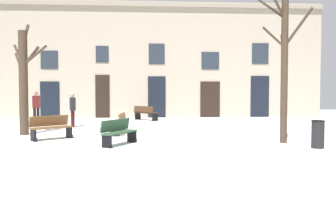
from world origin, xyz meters
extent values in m
plane|color=white|center=(0.00, 0.00, 0.00)|extent=(34.65, 34.65, 0.00)
cube|color=tan|center=(0.00, 9.91, 3.77)|extent=(21.65, 0.40, 7.55)
cube|color=gray|center=(0.00, 9.66, 7.30)|extent=(21.65, 0.30, 0.24)
cube|color=black|center=(-7.06, 9.69, 1.17)|extent=(1.20, 0.08, 2.35)
cube|color=#262D38|center=(-7.06, 9.69, 3.73)|extent=(1.08, 0.06, 1.16)
cube|color=black|center=(-3.72, 9.69, 1.39)|extent=(0.90, 0.08, 2.78)
cube|color=#262D38|center=(-3.72, 9.69, 4.11)|extent=(0.81, 0.06, 1.06)
cube|color=black|center=(-0.20, 9.69, 1.34)|extent=(1.14, 0.08, 2.69)
cube|color=#262D38|center=(-0.20, 9.69, 4.15)|extent=(1.03, 0.06, 1.32)
cube|color=black|center=(3.32, 9.69, 1.18)|extent=(1.29, 0.08, 2.36)
cube|color=#262D38|center=(3.32, 9.69, 3.72)|extent=(1.16, 0.06, 1.13)
cube|color=black|center=(6.67, 9.69, 1.36)|extent=(1.23, 0.08, 2.73)
cube|color=#262D38|center=(6.67, 9.69, 4.21)|extent=(1.11, 0.06, 1.37)
cylinder|color=#423326|center=(-6.02, 1.08, 2.14)|extent=(0.36, 0.36, 4.28)
cylinder|color=#423326|center=(-6.05, 1.55, 4.17)|extent=(0.20, 1.05, 1.04)
cylinder|color=#423326|center=(-5.50, 0.91, 3.25)|extent=(1.12, 0.46, 0.84)
cylinder|color=#423326|center=(-6.27, 1.33, 3.33)|extent=(0.62, 0.62, 0.87)
cylinder|color=#423326|center=(-5.69, 1.02, 3.21)|extent=(0.77, 0.26, 0.86)
cylinder|color=#423326|center=(-6.37, 1.70, 2.98)|extent=(0.81, 1.33, 1.01)
cylinder|color=#423326|center=(3.82, -1.85, 2.53)|extent=(0.24, 0.24, 5.05)
cylinder|color=#423326|center=(4.13, -1.11, 4.35)|extent=(0.68, 1.53, 0.85)
cylinder|color=#423326|center=(3.10, -1.75, 4.88)|extent=(1.50, 0.29, 1.13)
cylinder|color=#423326|center=(3.87, -1.55, 3.38)|extent=(0.20, 0.68, 1.01)
cylinder|color=#423326|center=(3.43, -1.83, 3.70)|extent=(0.83, 0.11, 0.76)
cylinder|color=#423326|center=(4.19, -2.12, 4.01)|extent=(0.85, 0.68, 1.29)
cylinder|color=#423326|center=(3.50, -1.99, 4.79)|extent=(0.75, 0.39, 0.98)
cylinder|color=black|center=(-7.61, 6.39, 1.79)|extent=(0.10, 0.10, 3.57)
cylinder|color=black|center=(-7.61, 6.39, 0.10)|extent=(0.22, 0.22, 0.20)
cube|color=beige|center=(-7.61, 6.39, 3.75)|extent=(0.24, 0.24, 0.36)
cone|color=black|center=(-7.61, 6.39, 3.93)|extent=(0.30, 0.30, 0.14)
cylinder|color=black|center=(4.49, -3.06, 0.43)|extent=(0.40, 0.40, 0.86)
torus|color=black|center=(4.49, -3.06, 0.88)|extent=(0.43, 0.43, 0.04)
cube|color=#3D2819|center=(-0.92, 7.64, 0.45)|extent=(1.45, 1.50, 0.05)
cube|color=#3D2819|center=(-1.08, 7.49, 0.67)|extent=(1.19, 1.25, 0.36)
cube|color=black|center=(-0.41, 7.10, 0.23)|extent=(0.35, 0.34, 0.45)
torus|color=black|center=(-0.27, 7.23, 0.08)|extent=(0.14, 0.14, 0.17)
cube|color=black|center=(-1.43, 8.18, 0.23)|extent=(0.35, 0.34, 0.45)
torus|color=black|center=(-1.29, 8.31, 0.08)|extent=(0.14, 0.14, 0.17)
cube|color=brown|center=(-4.54, -0.46, 0.46)|extent=(1.49, 1.29, 0.05)
cube|color=brown|center=(-4.67, -0.28, 0.69)|extent=(1.27, 1.01, 0.39)
cube|color=black|center=(-5.09, -0.88, 0.23)|extent=(0.30, 0.37, 0.46)
torus|color=black|center=(-4.98, -1.03, 0.08)|extent=(0.15, 0.13, 0.17)
cube|color=black|center=(-3.98, -0.03, 0.23)|extent=(0.30, 0.37, 0.46)
torus|color=black|center=(-3.87, -0.18, 0.08)|extent=(0.15, 0.13, 0.17)
cube|color=#2D4C33|center=(-1.91, -1.96, 0.43)|extent=(1.18, 1.54, 0.05)
cube|color=#2D4C33|center=(-2.06, -1.86, 0.67)|extent=(0.93, 1.37, 0.40)
cube|color=black|center=(-2.29, -2.57, 0.22)|extent=(0.34, 0.25, 0.43)
torus|color=black|center=(-2.16, -2.65, 0.08)|extent=(0.12, 0.16, 0.17)
cube|color=black|center=(-1.52, -1.35, 0.22)|extent=(0.34, 0.25, 0.43)
torus|color=black|center=(-1.39, -1.44, 0.08)|extent=(0.12, 0.16, 0.17)
cube|color=brown|center=(-2.17, 1.02, 0.45)|extent=(0.57, 1.63, 0.05)
cube|color=brown|center=(-1.98, 1.00, 0.68)|extent=(0.25, 1.60, 0.39)
cube|color=black|center=(-2.10, 1.76, 0.22)|extent=(0.38, 0.10, 0.45)
torus|color=black|center=(-2.25, 1.77, 0.08)|extent=(0.05, 0.17, 0.17)
cube|color=black|center=(-2.24, 0.29, 0.22)|extent=(0.38, 0.10, 0.45)
torus|color=black|center=(-2.40, 0.30, 0.08)|extent=(0.05, 0.17, 0.17)
cylinder|color=#350F0F|center=(-4.54, 3.90, 0.41)|extent=(0.14, 0.14, 0.83)
cylinder|color=#350F0F|center=(-4.61, 4.06, 0.41)|extent=(0.14, 0.14, 0.83)
cube|color=black|center=(-4.57, 3.98, 1.15)|extent=(0.35, 0.44, 0.64)
sphere|color=tan|center=(-4.57, 3.98, 1.61)|extent=(0.23, 0.23, 0.23)
cylinder|color=black|center=(-6.77, 5.90, 0.43)|extent=(0.14, 0.14, 0.86)
cylinder|color=black|center=(-6.94, 5.83, 0.43)|extent=(0.14, 0.14, 0.86)
cube|color=#591919|center=(-6.86, 5.86, 1.19)|extent=(0.44, 0.35, 0.66)
sphere|color=#9E755B|center=(-6.86, 5.86, 1.67)|extent=(0.24, 0.24, 0.24)
camera|label=1|loc=(-1.14, -14.58, 1.94)|focal=39.78mm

